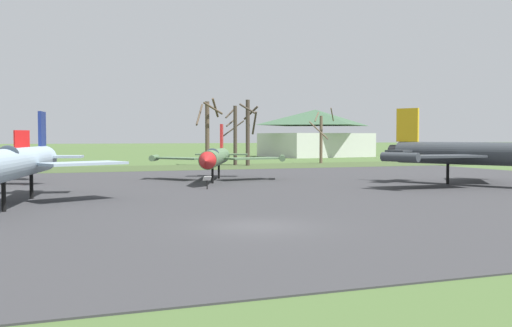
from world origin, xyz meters
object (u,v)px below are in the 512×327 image
Objects in this scene: jet_fighter_front_left at (492,153)px; jet_fighter_rear_right at (216,157)px; info_placard_rear_right at (207,181)px; jet_fighter_rear_center at (17,162)px; visitor_building at (315,133)px.

jet_fighter_rear_right is (-16.61, 11.95, -0.45)m from jet_fighter_front_left.
jet_fighter_rear_right is at bearing 68.75° from info_placard_rear_right.
info_placard_rear_right is at bearing 25.80° from jet_fighter_rear_center.
visitor_building is at bearing 56.40° from jet_fighter_rear_right.
jet_fighter_front_left reaches higher than jet_fighter_rear_center.
info_placard_rear_right is 0.05× the size of visitor_building.
jet_fighter_front_left is 20.47m from jet_fighter_rear_right.
jet_fighter_front_left reaches higher than info_placard_rear_right.
jet_fighter_front_left is 1.22× the size of jet_fighter_rear_right.
visitor_building reaches higher than info_placard_rear_right.
jet_fighter_rear_center is 80.76m from visitor_building.
visitor_building reaches higher than jet_fighter_front_left.
jet_fighter_front_left is 66.16m from visitor_building.
visitor_building is (37.08, 58.71, 3.60)m from info_placard_rear_right.
jet_fighter_front_left is 0.83× the size of visitor_building.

